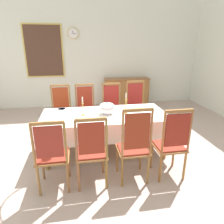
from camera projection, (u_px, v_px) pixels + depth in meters
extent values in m
cube|color=#B69E96|center=(106.00, 156.00, 3.69)|extent=(7.13, 6.70, 0.04)
cube|color=silver|center=(91.00, 51.00, 6.30)|extent=(7.13, 0.08, 3.46)
cylinder|color=olive|center=(45.00, 149.00, 3.18)|extent=(0.07, 0.07, 0.72)
cylinder|color=#925A27|center=(165.00, 140.00, 3.50)|extent=(0.07, 0.07, 0.72)
cylinder|color=olive|center=(51.00, 129.00, 3.94)|extent=(0.07, 0.07, 0.72)
cylinder|color=#945F3A|center=(149.00, 123.00, 4.26)|extent=(0.07, 0.07, 0.72)
cube|color=brown|center=(105.00, 118.00, 3.62)|extent=(2.10, 0.90, 0.08)
cube|color=#8F5D31|center=(105.00, 115.00, 3.60)|extent=(2.22, 1.02, 0.03)
cube|color=white|center=(105.00, 114.00, 3.59)|extent=(2.24, 1.04, 0.00)
cube|color=white|center=(109.00, 135.00, 3.17)|extent=(2.24, 0.00, 0.34)
cube|color=white|center=(102.00, 114.00, 4.13)|extent=(2.24, 0.00, 0.34)
cube|color=white|center=(41.00, 127.00, 3.47)|extent=(0.00, 1.04, 0.34)
cube|color=white|center=(162.00, 119.00, 3.83)|extent=(0.00, 1.04, 0.34)
cylinder|color=brown|center=(43.00, 166.00, 2.97)|extent=(0.04, 0.04, 0.46)
cylinder|color=#965631|center=(69.00, 163.00, 3.03)|extent=(0.04, 0.04, 0.46)
cylinder|color=olive|center=(39.00, 181.00, 2.64)|extent=(0.04, 0.04, 0.46)
cylinder|color=brown|center=(68.00, 178.00, 2.70)|extent=(0.04, 0.04, 0.46)
cube|color=#8F5D31|center=(53.00, 157.00, 2.76)|extent=(0.44, 0.42, 0.03)
cube|color=maroon|center=(53.00, 155.00, 2.75)|extent=(0.40, 0.38, 0.02)
cylinder|color=#955D31|center=(33.00, 146.00, 2.45)|extent=(0.03, 0.03, 0.56)
cylinder|color=olive|center=(65.00, 143.00, 2.52)|extent=(0.03, 0.03, 0.56)
cube|color=maroon|center=(49.00, 142.00, 2.48)|extent=(0.34, 0.02, 0.43)
cube|color=#8F5D31|center=(47.00, 123.00, 2.40)|extent=(0.40, 0.04, 0.04)
cylinder|color=#956239|center=(71.00, 129.00, 4.28)|extent=(0.04, 0.04, 0.46)
cylinder|color=brown|center=(53.00, 130.00, 4.22)|extent=(0.04, 0.04, 0.46)
cylinder|color=olive|center=(71.00, 123.00, 4.62)|extent=(0.04, 0.04, 0.46)
cylinder|color=#8F5D35|center=(54.00, 124.00, 4.56)|extent=(0.04, 0.04, 0.46)
cube|color=#8F5D31|center=(61.00, 116.00, 4.34)|extent=(0.44, 0.42, 0.03)
cube|color=maroon|center=(61.00, 115.00, 4.33)|extent=(0.40, 0.38, 0.02)
cylinder|color=olive|center=(70.00, 99.00, 4.45)|extent=(0.03, 0.03, 0.62)
cylinder|color=olive|center=(52.00, 100.00, 4.39)|extent=(0.03, 0.03, 0.62)
cube|color=maroon|center=(61.00, 98.00, 4.41)|extent=(0.34, 0.02, 0.47)
cube|color=#8F5D31|center=(60.00, 85.00, 4.32)|extent=(0.40, 0.04, 0.04)
cylinder|color=brown|center=(78.00, 163.00, 3.06)|extent=(0.04, 0.04, 0.46)
cylinder|color=brown|center=(103.00, 160.00, 3.12)|extent=(0.04, 0.04, 0.46)
cylinder|color=#915836|center=(79.00, 177.00, 2.72)|extent=(0.04, 0.04, 0.46)
cylinder|color=olive|center=(106.00, 174.00, 2.78)|extent=(0.04, 0.04, 0.46)
cube|color=#8F5D31|center=(91.00, 154.00, 2.84)|extent=(0.44, 0.42, 0.03)
cube|color=maroon|center=(91.00, 152.00, 2.83)|extent=(0.40, 0.38, 0.02)
cylinder|color=brown|center=(76.00, 142.00, 2.54)|extent=(0.03, 0.03, 0.57)
cylinder|color=olive|center=(107.00, 139.00, 2.60)|extent=(0.03, 0.03, 0.57)
cube|color=maroon|center=(91.00, 139.00, 2.56)|extent=(0.34, 0.02, 0.44)
cube|color=#8F5D31|center=(91.00, 120.00, 2.48)|extent=(0.40, 0.04, 0.04)
cylinder|color=#91602C|center=(95.00, 127.00, 4.37)|extent=(0.04, 0.04, 0.46)
cylinder|color=olive|center=(78.00, 128.00, 4.30)|extent=(0.04, 0.04, 0.46)
cylinder|color=olive|center=(94.00, 121.00, 4.70)|extent=(0.04, 0.04, 0.46)
cylinder|color=olive|center=(78.00, 122.00, 4.64)|extent=(0.04, 0.04, 0.46)
cube|color=#8F5D31|center=(86.00, 114.00, 4.43)|extent=(0.44, 0.42, 0.03)
cube|color=maroon|center=(86.00, 113.00, 4.42)|extent=(0.40, 0.38, 0.02)
cylinder|color=olive|center=(93.00, 98.00, 4.53)|extent=(0.03, 0.03, 0.62)
cylinder|color=brown|center=(76.00, 99.00, 4.47)|extent=(0.03, 0.03, 0.62)
cube|color=maroon|center=(85.00, 97.00, 4.49)|extent=(0.34, 0.02, 0.47)
cube|color=#8F5D31|center=(84.00, 85.00, 4.40)|extent=(0.40, 0.04, 0.04)
cylinder|color=#975F30|center=(117.00, 159.00, 3.15)|extent=(0.04, 0.04, 0.46)
cylinder|color=#945C2B|center=(140.00, 157.00, 3.21)|extent=(0.04, 0.04, 0.46)
cylinder|color=brown|center=(122.00, 173.00, 2.82)|extent=(0.04, 0.04, 0.46)
cylinder|color=olive|center=(148.00, 170.00, 2.88)|extent=(0.04, 0.04, 0.46)
cube|color=#8F5D31|center=(132.00, 150.00, 2.94)|extent=(0.44, 0.42, 0.03)
cube|color=maroon|center=(133.00, 148.00, 2.93)|extent=(0.40, 0.38, 0.02)
cylinder|color=#98633A|center=(123.00, 135.00, 2.62)|extent=(0.03, 0.03, 0.67)
cylinder|color=brown|center=(151.00, 133.00, 2.68)|extent=(0.03, 0.03, 0.67)
cube|color=maroon|center=(137.00, 132.00, 2.64)|extent=(0.34, 0.02, 0.51)
cube|color=#8F5D31|center=(138.00, 110.00, 2.54)|extent=(0.40, 0.04, 0.04)
cylinder|color=brown|center=(122.00, 125.00, 4.46)|extent=(0.04, 0.04, 0.46)
cylinder|color=#955F3A|center=(106.00, 126.00, 4.40)|extent=(0.04, 0.04, 0.46)
cylinder|color=olive|center=(119.00, 120.00, 4.80)|extent=(0.04, 0.04, 0.46)
cylinder|color=#905F2D|center=(103.00, 121.00, 4.74)|extent=(0.04, 0.04, 0.46)
cube|color=#8F5D31|center=(113.00, 113.00, 4.52)|extent=(0.44, 0.42, 0.03)
cube|color=maroon|center=(113.00, 112.00, 4.51)|extent=(0.40, 0.38, 0.02)
cylinder|color=olive|center=(120.00, 97.00, 4.63)|extent=(0.03, 0.03, 0.62)
cylinder|color=olive|center=(103.00, 97.00, 4.57)|extent=(0.03, 0.03, 0.62)
cube|color=maroon|center=(111.00, 96.00, 4.59)|extent=(0.34, 0.02, 0.47)
cube|color=#8F5D31|center=(111.00, 84.00, 4.50)|extent=(0.40, 0.04, 0.04)
cylinder|color=#976332|center=(152.00, 156.00, 3.24)|extent=(0.04, 0.04, 0.46)
cylinder|color=#925E35|center=(173.00, 154.00, 3.30)|extent=(0.04, 0.04, 0.46)
cylinder|color=brown|center=(160.00, 169.00, 2.91)|extent=(0.04, 0.04, 0.46)
cylinder|color=#976231|center=(185.00, 166.00, 2.97)|extent=(0.04, 0.04, 0.46)
cube|color=#8F5D31|center=(169.00, 147.00, 3.03)|extent=(0.44, 0.42, 0.03)
cube|color=maroon|center=(169.00, 145.00, 3.02)|extent=(0.40, 0.38, 0.02)
cylinder|color=#99572B|center=(163.00, 133.00, 2.72)|extent=(0.03, 0.03, 0.62)
cylinder|color=#985634|center=(190.00, 131.00, 2.78)|extent=(0.03, 0.03, 0.62)
cube|color=maroon|center=(177.00, 130.00, 2.74)|extent=(0.34, 0.02, 0.47)
cube|color=#8F5D31|center=(179.00, 111.00, 2.65)|extent=(0.40, 0.04, 0.04)
cylinder|color=olive|center=(147.00, 124.00, 4.55)|extent=(0.04, 0.04, 0.46)
cylinder|color=#915D39|center=(131.00, 125.00, 4.49)|extent=(0.04, 0.04, 0.46)
cylinder|color=#966038|center=(142.00, 118.00, 4.89)|extent=(0.04, 0.04, 0.46)
cylinder|color=brown|center=(127.00, 119.00, 4.83)|extent=(0.04, 0.04, 0.46)
cube|color=#8F5D31|center=(137.00, 112.00, 4.61)|extent=(0.44, 0.42, 0.03)
cube|color=maroon|center=(137.00, 111.00, 4.60)|extent=(0.40, 0.38, 0.02)
cylinder|color=olive|center=(143.00, 95.00, 4.71)|extent=(0.03, 0.03, 0.65)
cylinder|color=#935C31|center=(127.00, 96.00, 4.65)|extent=(0.03, 0.03, 0.65)
cube|color=maroon|center=(135.00, 94.00, 4.67)|extent=(0.34, 0.02, 0.49)
cube|color=#8F5D31|center=(136.00, 81.00, 4.58)|extent=(0.40, 0.04, 0.04)
cylinder|color=white|center=(107.00, 114.00, 3.60)|extent=(0.16, 0.16, 0.02)
ellipsoid|color=white|center=(107.00, 110.00, 3.57)|extent=(0.29, 0.29, 0.13)
ellipsoid|color=white|center=(107.00, 106.00, 3.55)|extent=(0.26, 0.26, 0.10)
sphere|color=#2E557F|center=(107.00, 102.00, 3.53)|extent=(0.03, 0.03, 0.03)
cylinder|color=gold|center=(83.00, 115.00, 3.53)|extent=(0.07, 0.07, 0.02)
cylinder|color=gold|center=(83.00, 109.00, 3.49)|extent=(0.02, 0.02, 0.20)
cone|color=gold|center=(83.00, 103.00, 3.46)|extent=(0.04, 0.04, 0.02)
cylinder|color=silver|center=(82.00, 100.00, 3.44)|extent=(0.02, 0.02, 0.10)
cylinder|color=gold|center=(126.00, 113.00, 3.65)|extent=(0.07, 0.07, 0.02)
cylinder|color=gold|center=(126.00, 106.00, 3.61)|extent=(0.02, 0.02, 0.24)
cone|color=gold|center=(126.00, 99.00, 3.57)|extent=(0.04, 0.04, 0.02)
cylinder|color=silver|center=(126.00, 96.00, 3.55)|extent=(0.02, 0.02, 0.10)
cylinder|color=white|center=(146.00, 119.00, 3.33)|extent=(0.15, 0.15, 0.03)
cylinder|color=white|center=(146.00, 118.00, 3.33)|extent=(0.12, 0.12, 0.02)
torus|color=#2E557F|center=(146.00, 118.00, 3.33)|extent=(0.15, 0.15, 0.01)
cylinder|color=white|center=(62.00, 110.00, 3.78)|extent=(0.17, 0.17, 0.04)
cylinder|color=white|center=(62.00, 109.00, 3.78)|extent=(0.14, 0.14, 0.03)
torus|color=#2E557F|center=(62.00, 109.00, 3.78)|extent=(0.16, 0.16, 0.01)
cube|color=gold|center=(153.00, 120.00, 3.32)|extent=(0.02, 0.14, 0.00)
ellipsoid|color=gold|center=(151.00, 118.00, 3.40)|extent=(0.03, 0.05, 0.01)
cube|color=gold|center=(55.00, 111.00, 3.74)|extent=(0.02, 0.14, 0.00)
ellipsoid|color=gold|center=(56.00, 110.00, 3.82)|extent=(0.03, 0.05, 0.01)
cube|color=#8F5D31|center=(126.00, 92.00, 6.59)|extent=(1.40, 0.44, 0.88)
cube|color=brown|center=(127.00, 79.00, 6.44)|extent=(1.44, 0.48, 0.02)
cube|color=#9B5C2E|center=(135.00, 90.00, 6.85)|extent=(0.59, 0.01, 0.70)
cube|color=brown|center=(115.00, 91.00, 6.74)|extent=(0.59, 0.01, 0.70)
cylinder|color=#D1B251|center=(73.00, 33.00, 5.98)|extent=(0.32, 0.05, 0.32)
cylinder|color=white|center=(73.00, 33.00, 5.95)|extent=(0.29, 0.01, 0.29)
cube|color=black|center=(73.00, 32.00, 5.94)|extent=(0.01, 0.00, 0.08)
cube|color=black|center=(74.00, 33.00, 5.96)|extent=(0.11, 0.00, 0.01)
cube|color=#D1B251|center=(44.00, 51.00, 6.01)|extent=(1.13, 0.04, 1.55)
cube|color=#4F3227|center=(44.00, 51.00, 5.99)|extent=(1.05, 0.01, 1.47)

